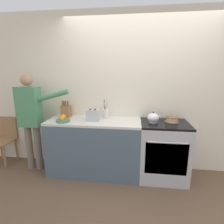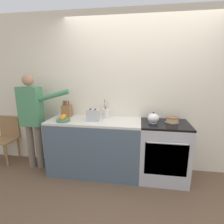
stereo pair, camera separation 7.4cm
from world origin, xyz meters
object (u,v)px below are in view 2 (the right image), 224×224
Objects in this scene: person_baker at (32,114)px; stove_range at (163,151)px; layer_cake at (172,120)px; toaster at (93,115)px; fruit_bowl at (63,119)px; utensil_crock at (106,113)px; knife_block at (67,111)px; tea_kettle at (153,118)px; dining_chair at (7,136)px.

stove_range is at bearing -11.29° from person_baker.
toaster is at bearing -176.40° from layer_cake.
utensil_crock is at bearing 26.77° from fruit_bowl.
knife_block is (-1.60, 0.14, 0.55)m from stove_range.
tea_kettle is 1.43m from knife_block.
tea_kettle is 0.77m from utensil_crock.
layer_cake is 1.05× the size of tea_kettle.
dining_chair is at bearing -179.92° from utensil_crock.
toaster is at bearing 14.28° from fruit_bowl.
utensil_crock reaches higher than knife_block.
layer_cake reaches higher than dining_chair.
person_baker is at bearing -163.55° from knife_block.
layer_cake is 0.29m from tea_kettle.
utensil_crock is 1.23m from person_baker.
toaster is at bearing -6.84° from dining_chair.
utensil_crock is 0.37× the size of dining_chair.
person_baker is (-1.04, 0.01, -0.03)m from toaster.
stove_range reaches higher than dining_chair.
toaster reaches higher than stove_range.
tea_kettle reaches higher than fruit_bowl.
tea_kettle is at bearing -5.52° from knife_block.
layer_cake is 2.25m from person_baker.
toaster reaches higher than layer_cake.
toaster is (-0.17, -0.20, 0.01)m from utensil_crock.
person_baker reaches higher than fruit_bowl.
dining_chair is (-1.30, 0.31, -0.46)m from fruit_bowl.
utensil_crock is 0.19× the size of person_baker.
stove_range is 2.94× the size of utensil_crock.
dining_chair is at bearing 178.92° from knife_block.
stove_range is 1.23m from toaster.
knife_block reaches higher than layer_cake.
fruit_bowl is at bearing -23.38° from person_baker.
toaster is (-1.21, -0.08, 0.05)m from layer_cake.
knife_block is 0.93× the size of utensil_crock.
stove_range is 1.70m from knife_block.
stove_range is 0.55m from tea_kettle.
person_baker is (-1.22, -0.19, -0.02)m from utensil_crock.
person_baker reaches higher than layer_cake.
toaster is (0.44, 0.11, 0.05)m from fruit_bowl.
utensil_crock reaches higher than layer_cake.
utensil_crock is (-0.93, 0.17, 0.53)m from stove_range.
tea_kettle is 0.67× the size of utensil_crock.
person_baker is at bearing -171.28° from utensil_crock.
tea_kettle reaches higher than layer_cake.
utensil_crock reaches higher than fruit_bowl.
stove_range is 0.56× the size of person_baker.
stove_range is 1.63m from fruit_bowl.
utensil_crock is 1.98m from dining_chair.
tea_kettle is 0.93m from toaster.
utensil_crock is at bearing 167.72° from tea_kettle.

